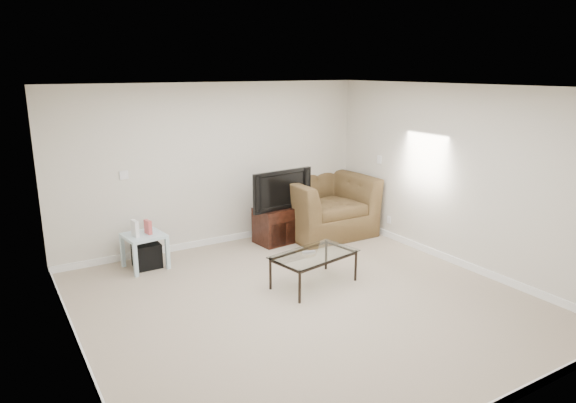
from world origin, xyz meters
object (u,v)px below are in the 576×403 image
side_table (145,251)px  tv_stand (278,225)px  television (279,189)px  subwoofer (147,255)px  coffee_table (314,269)px  recliner (324,196)px

side_table → tv_stand: bearing=0.0°
television → side_table: (-2.13, 0.03, -0.63)m
tv_stand → side_table: size_ratio=1.34×
subwoofer → coffee_table: (1.65, -1.72, 0.04)m
tv_stand → side_table: (-2.13, 0.00, -0.04)m
recliner → television: bearing=-177.5°
subwoofer → recliner: size_ratio=0.23×
tv_stand → television: television is taller
side_table → recliner: (3.01, 0.00, 0.40)m
tv_stand → coffee_table: tv_stand is taller
subwoofer → recliner: recliner is taller
side_table → coffee_table: bearing=-45.4°
television → coffee_table: size_ratio=0.93×
side_table → subwoofer: (0.03, 0.02, -0.07)m
tv_stand → side_table: bearing=173.8°
subwoofer → television: bearing=-1.4°
television → subwoofer: bearing=172.5°
subwoofer → recliner: (2.99, -0.02, 0.47)m
tv_stand → recliner: (0.89, 0.00, 0.36)m
subwoofer → coffee_table: 2.38m
tv_stand → recliner: recliner is taller
coffee_table → television: bearing=74.8°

